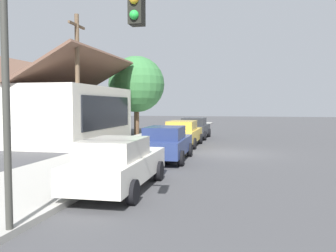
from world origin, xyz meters
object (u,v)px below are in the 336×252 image
utility_pole_wooden (78,80)px  fire_hydrant_red (130,151)px  shade_tree (136,84)px  car_mustard (183,133)px  car_ivory (118,164)px  car_navy (166,143)px  car_charcoal (195,128)px  traffic_light_main (56,55)px

utility_pole_wooden → fire_hydrant_red: size_ratio=10.56×
shade_tree → utility_pole_wooden: bearing=-179.3°
car_mustard → utility_pole_wooden: size_ratio=0.64×
car_ivory → fire_hydrant_red: (5.20, 1.35, -0.32)m
shade_tree → utility_pole_wooden: 11.40m
fire_hydrant_red → shade_tree: bearing=16.0°
car_mustard → car_ivory: bearing=-179.6°
car_navy → fire_hydrant_red: size_ratio=6.54×
car_charcoal → utility_pole_wooden: 10.61m
car_navy → shade_tree: shade_tree is taller
shade_tree → car_ivory: bearing=-164.4°
car_navy → shade_tree: 15.30m
shade_tree → fire_hydrant_red: (-14.48, -4.14, -3.81)m
car_ivory → fire_hydrant_red: bearing=13.9°
traffic_light_main → fire_hydrant_red: (9.26, 1.66, -2.99)m
traffic_light_main → car_navy: bearing=0.8°
car_ivory → car_mustard: size_ratio=1.03×
car_mustard → fire_hydrant_red: (-6.52, 1.30, -0.32)m
car_mustard → utility_pole_wooden: bearing=123.1°
car_charcoal → car_ivory: bearing=-179.1°
car_charcoal → traffic_light_main: bearing=-178.3°
car_charcoal → utility_pole_wooden: utility_pole_wooden is taller
car_mustard → utility_pole_wooden: (-3.43, 5.30, 3.11)m
car_charcoal → car_mustard: bearing=-179.4°
car_ivory → car_charcoal: 16.92m
car_ivory → car_navy: (5.90, -0.18, -0.00)m
car_ivory → traffic_light_main: 4.88m
car_navy → utility_pole_wooden: bearing=65.3°
car_mustard → car_charcoal: bearing=0.0°
car_ivory → shade_tree: bearing=14.9°
car_navy → car_charcoal: bearing=-0.2°
car_charcoal → fire_hydrant_red: bearing=174.3°
car_ivory → traffic_light_main: (-4.07, -0.31, 2.67)m
shade_tree → traffic_light_main: bearing=-166.3°
car_charcoal → shade_tree: bearing=64.0°
car_charcoal → traffic_light_main: 21.17m
car_ivory → shade_tree: 20.72m
traffic_light_main → utility_pole_wooden: utility_pole_wooden is taller
car_navy → car_mustard: (5.81, 0.23, 0.00)m
fire_hydrant_red → utility_pole_wooden: bearing=52.4°
car_charcoal → fire_hydrant_red: 11.81m
car_navy → shade_tree: size_ratio=0.69×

